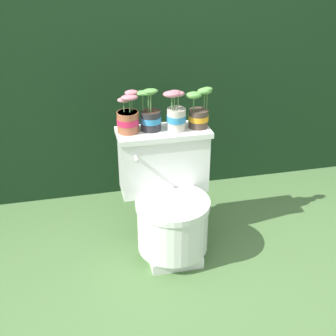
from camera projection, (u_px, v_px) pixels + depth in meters
ground_plane at (175, 252)px, 2.70m from camera, size 12.00×12.00×0.00m
hedge_backdrop at (134, 46)px, 3.39m from camera, size 4.07×1.06×1.77m
toilet at (169, 199)px, 2.61m from camera, size 0.51×0.55×0.68m
potted_plant_left at (128, 118)px, 2.50m from camera, size 0.12×0.12×0.23m
potted_plant_midleft at (150, 115)px, 2.52m from camera, size 0.14×0.11×0.24m
potted_plant_middle at (176, 114)px, 2.52m from camera, size 0.13×0.10×0.23m
potted_plant_midright at (199, 113)px, 2.56m from camera, size 0.15×0.11×0.23m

